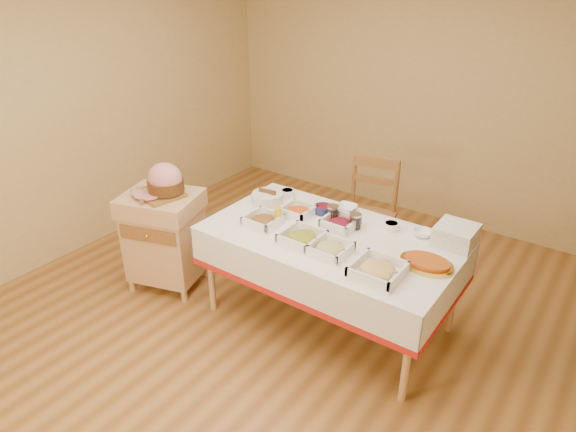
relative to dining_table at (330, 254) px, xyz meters
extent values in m
plane|color=#9B662F|center=(-0.30, -0.30, -0.60)|extent=(5.00, 5.00, 0.00)
plane|color=tan|center=(-0.30, 2.20, 0.70)|extent=(4.50, 0.00, 4.50)
plane|color=tan|center=(-2.55, -0.30, 0.70)|extent=(0.00, 5.00, 5.00)
cube|color=tan|center=(0.00, 0.00, 0.13)|extent=(1.80, 1.00, 0.04)
cylinder|color=tan|center=(-0.82, -0.42, -0.24)|extent=(0.05, 0.05, 0.71)
cylinder|color=tan|center=(-0.82, 0.42, -0.24)|extent=(0.05, 0.05, 0.71)
cylinder|color=tan|center=(0.82, -0.42, -0.24)|extent=(0.05, 0.05, 0.71)
cylinder|color=tan|center=(0.82, 0.42, -0.24)|extent=(0.05, 0.05, 0.71)
cube|color=white|center=(0.00, 0.00, 0.16)|extent=(1.82, 1.02, 0.01)
cube|color=tan|center=(-1.38, -0.37, -0.20)|extent=(0.67, 0.60, 0.60)
cube|color=tan|center=(-1.38, -0.37, 0.17)|extent=(0.72, 0.65, 0.15)
cube|color=brown|center=(-1.38, -0.60, 0.00)|extent=(0.48, 0.16, 0.12)
sphere|color=gold|center=(-1.38, -0.61, 0.00)|extent=(0.03, 0.03, 0.03)
cylinder|color=tan|center=(-1.63, -0.57, -0.55)|extent=(0.05, 0.05, 0.10)
cylinder|color=tan|center=(-1.63, -0.17, -0.55)|extent=(0.05, 0.05, 0.10)
cylinder|color=tan|center=(-1.14, -0.57, -0.55)|extent=(0.05, 0.05, 0.10)
cylinder|color=tan|center=(-1.14, -0.17, -0.55)|extent=(0.05, 0.05, 0.10)
cube|color=brown|center=(-0.14, 0.85, -0.10)|extent=(0.53, 0.51, 0.03)
cylinder|color=brown|center=(-0.29, 0.62, -0.36)|extent=(0.04, 0.04, 0.48)
cylinder|color=brown|center=(-0.36, 1.00, -0.36)|extent=(0.04, 0.04, 0.48)
cylinder|color=brown|center=(0.09, 0.69, -0.36)|extent=(0.04, 0.04, 0.48)
cylinder|color=brown|center=(0.01, 1.07, -0.36)|extent=(0.04, 0.04, 0.48)
cylinder|color=brown|center=(-0.36, 1.00, 0.14)|extent=(0.04, 0.04, 0.51)
cylinder|color=brown|center=(0.01, 1.07, 0.14)|extent=(0.04, 0.04, 0.51)
cube|color=brown|center=(-0.17, 1.03, 0.35)|extent=(0.41, 0.11, 0.10)
cube|color=brown|center=(-1.38, -0.37, 0.26)|extent=(0.38, 0.30, 0.02)
ellipsoid|color=pink|center=(-1.34, -0.33, 0.39)|extent=(0.28, 0.26, 0.24)
cylinder|color=#543213|center=(-1.34, -0.33, 0.32)|extent=(0.29, 0.29, 0.09)
cube|color=silver|center=(-1.43, -0.52, 0.27)|extent=(0.24, 0.11, 0.00)
cylinder|color=silver|center=(-1.46, -0.42, 0.28)|extent=(0.28, 0.08, 0.01)
cube|color=white|center=(-0.50, -0.16, 0.17)|extent=(0.24, 0.24, 0.02)
ellipsoid|color=#AB131E|center=(-0.50, -0.16, 0.19)|extent=(0.19, 0.19, 0.07)
cylinder|color=silver|center=(-0.44, -0.18, 0.20)|extent=(0.15, 0.01, 0.11)
cube|color=white|center=(-0.11, -0.21, 0.17)|extent=(0.27, 0.27, 0.02)
ellipsoid|color=orange|center=(-0.11, -0.21, 0.20)|extent=(0.21, 0.21, 0.07)
cylinder|color=silver|center=(-0.05, -0.23, 0.20)|extent=(0.15, 0.01, 0.11)
cube|color=white|center=(0.12, -0.22, 0.17)|extent=(0.26, 0.26, 0.01)
ellipsoid|color=tan|center=(0.12, -0.22, 0.19)|extent=(0.19, 0.19, 0.07)
cylinder|color=silver|center=(0.18, -0.25, 0.20)|extent=(0.14, 0.01, 0.10)
cube|color=white|center=(0.51, -0.28, 0.17)|extent=(0.30, 0.30, 0.02)
ellipsoid|color=tan|center=(0.51, -0.28, 0.20)|extent=(0.23, 0.23, 0.08)
cylinder|color=silver|center=(0.58, -0.31, 0.20)|extent=(0.16, 0.01, 0.11)
cube|color=white|center=(-0.37, 0.12, 0.17)|extent=(0.22, 0.22, 0.02)
ellipsoid|color=#DC4D10|center=(-0.37, 0.12, 0.19)|extent=(0.17, 0.17, 0.06)
cylinder|color=silver|center=(-0.32, 0.10, 0.20)|extent=(0.15, 0.01, 0.11)
cube|color=white|center=(-0.01, 0.14, 0.17)|extent=(0.24, 0.24, 0.02)
ellipsoid|color=maroon|center=(-0.01, 0.14, 0.19)|extent=(0.18, 0.18, 0.06)
cylinder|color=silver|center=(0.05, 0.11, 0.20)|extent=(0.16, 0.01, 0.11)
cylinder|color=white|center=(-0.65, 0.36, 0.19)|extent=(0.12, 0.12, 0.05)
cylinder|color=black|center=(-0.65, 0.36, 0.20)|extent=(0.09, 0.09, 0.02)
cylinder|color=navy|center=(-0.24, 0.27, 0.19)|extent=(0.14, 0.14, 0.06)
cylinder|color=maroon|center=(-0.24, 0.27, 0.21)|extent=(0.11, 0.11, 0.02)
cylinder|color=white|center=(0.32, 0.32, 0.19)|extent=(0.11, 0.11, 0.06)
cylinder|color=#DC4D10|center=(0.32, 0.32, 0.21)|extent=(0.09, 0.09, 0.02)
imported|color=white|center=(-0.11, 0.42, 0.18)|extent=(0.17, 0.17, 0.04)
imported|color=white|center=(0.54, 0.37, 0.18)|extent=(0.17, 0.17, 0.04)
cylinder|color=silver|center=(-0.11, 0.21, 0.21)|extent=(0.09, 0.09, 0.11)
cylinder|color=silver|center=(-0.11, 0.21, 0.27)|extent=(0.09, 0.09, 0.01)
cylinder|color=black|center=(-0.11, 0.21, 0.20)|extent=(0.07, 0.07, 0.08)
cylinder|color=silver|center=(0.09, 0.19, 0.21)|extent=(0.09, 0.09, 0.10)
cylinder|color=silver|center=(0.09, 0.19, 0.27)|extent=(0.09, 0.09, 0.01)
cylinder|color=black|center=(0.09, 0.19, 0.20)|extent=(0.07, 0.07, 0.08)
cylinder|color=gold|center=(-0.40, -0.09, 0.23)|extent=(0.05, 0.05, 0.13)
cone|color=gold|center=(-0.40, -0.09, 0.31)|extent=(0.03, 0.03, 0.03)
cylinder|color=white|center=(-0.69, 0.15, 0.21)|extent=(0.25, 0.25, 0.09)
cube|color=white|center=(0.77, 0.38, 0.17)|extent=(0.26, 0.26, 0.01)
cube|color=white|center=(0.77, 0.38, 0.18)|extent=(0.26, 0.26, 0.01)
cube|color=white|center=(0.77, 0.38, 0.20)|extent=(0.26, 0.26, 0.01)
cube|color=white|center=(0.77, 0.38, 0.22)|extent=(0.26, 0.26, 0.01)
cube|color=white|center=(0.77, 0.38, 0.23)|extent=(0.26, 0.26, 0.01)
cube|color=white|center=(0.77, 0.38, 0.25)|extent=(0.26, 0.26, 0.01)
cube|color=white|center=(0.77, 0.38, 0.27)|extent=(0.26, 0.26, 0.01)
cube|color=white|center=(0.77, 0.38, 0.28)|extent=(0.26, 0.26, 0.01)
cube|color=white|center=(0.77, 0.38, 0.30)|extent=(0.26, 0.26, 0.01)
ellipsoid|color=gold|center=(0.72, 0.00, 0.18)|extent=(0.35, 0.25, 0.03)
ellipsoid|color=#B55313|center=(0.72, 0.00, 0.19)|extent=(0.30, 0.21, 0.04)
camera|label=1|loc=(1.62, -2.81, 1.96)|focal=32.00mm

